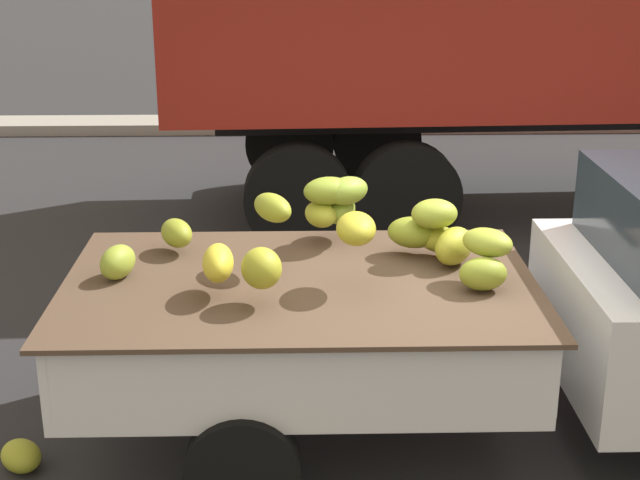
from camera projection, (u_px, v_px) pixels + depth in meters
name	position (u px, v px, depth m)	size (l,w,h in m)	color
ground	(434.00, 429.00, 6.14)	(220.00, 220.00, 0.00)	#28282B
curb_strip	(353.00, 124.00, 14.67)	(80.00, 0.80, 0.16)	gray
pickup_truck	(623.00, 306.00, 5.82)	(5.08, 1.90, 1.70)	white
fallen_banana_bunch_near_tailgate	(21.00, 456.00, 5.67)	(0.30, 0.23, 0.18)	#A8AB2C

